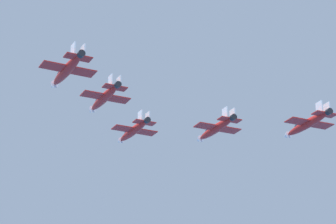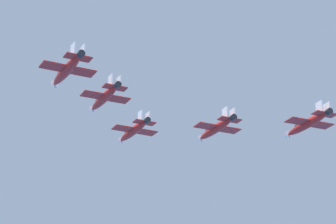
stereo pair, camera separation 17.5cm
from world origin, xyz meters
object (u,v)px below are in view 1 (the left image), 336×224
(jet_left_wingman, at_px, (104,98))
(jet_left_outer, at_px, (67,70))
(jet_right_wingman, at_px, (216,128))
(jet_right_outer, at_px, (307,124))
(jet_lead, at_px, (133,131))

(jet_left_wingman, height_order, jet_left_outer, jet_left_wingman)
(jet_right_wingman, bearing_deg, jet_right_outer, -139.44)
(jet_lead, distance_m, jet_right_outer, 42.55)
(jet_lead, bearing_deg, jet_right_outer, -140.36)
(jet_left_wingman, bearing_deg, jet_right_wingman, -89.84)
(jet_lead, bearing_deg, jet_left_wingman, 138.91)
(jet_left_wingman, xyz_separation_m, jet_left_outer, (-9.90, -18.68, -2.91))
(jet_right_wingman, bearing_deg, jet_left_wingman, 90.19)
(jet_lead, relative_size, jet_right_outer, 1.01)
(jet_left_outer, height_order, jet_right_outer, jet_left_outer)
(jet_lead, height_order, jet_left_wingman, jet_lead)
(jet_left_outer, bearing_deg, jet_left_wingman, -41.20)
(jet_right_wingman, bearing_deg, jet_lead, 40.56)
(jet_lead, xyz_separation_m, jet_right_outer, (33.69, -25.56, -4.71))
(jet_lead, bearing_deg, jet_left_outer, 138.91)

